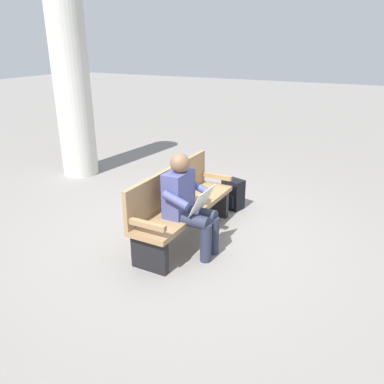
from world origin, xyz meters
TOP-DOWN VIEW (x-y plane):
  - ground_plane at (0.00, 0.00)m, footprint 40.00×40.00m
  - bench_near at (-0.00, -0.07)m, footprint 1.81×0.52m
  - person_seated at (0.25, 0.16)m, footprint 0.58×0.58m
  - backpack at (-1.15, 0.18)m, footprint 0.31×0.34m
  - support_pillar at (-1.40, -2.93)m, footprint 0.63×0.63m

SIDE VIEW (x-z plane):
  - ground_plane at x=0.00m, z-range 0.00..0.00m
  - backpack at x=-1.15m, z-range 0.00..0.44m
  - bench_near at x=0.00m, z-range 0.01..0.91m
  - person_seated at x=0.25m, z-range 0.04..1.22m
  - support_pillar at x=-1.40m, z-range 0.00..3.42m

